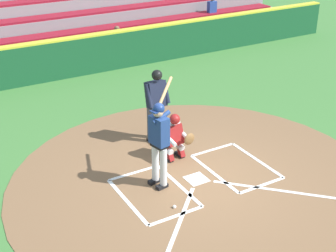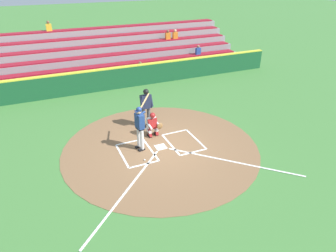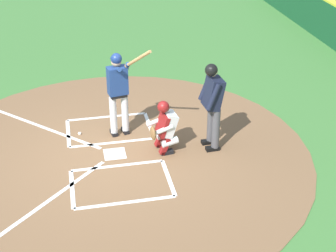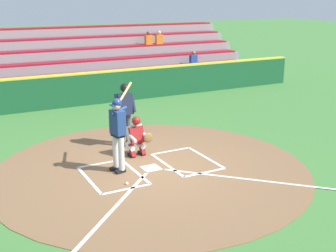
{
  "view_description": "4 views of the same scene",
  "coord_description": "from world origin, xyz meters",
  "px_view_note": "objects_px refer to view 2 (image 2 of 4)",
  "views": [
    {
      "loc": [
        4.97,
        7.32,
        5.57
      ],
      "look_at": [
        0.41,
        -0.51,
        1.16
      ],
      "focal_mm": 51.86,
      "sensor_mm": 36.0,
      "label": 1
    },
    {
      "loc": [
        4.05,
        9.88,
        6.58
      ],
      "look_at": [
        -0.17,
        0.37,
        1.13
      ],
      "focal_mm": 32.38,
      "sensor_mm": 36.0,
      "label": 2
    },
    {
      "loc": [
        -8.77,
        0.72,
        5.48
      ],
      "look_at": [
        -0.5,
        -1.01,
        0.82
      ],
      "focal_mm": 53.99,
      "sensor_mm": 36.0,
      "label": 3
    },
    {
      "loc": [
        4.51,
        9.46,
        4.22
      ],
      "look_at": [
        -0.54,
        -0.1,
        1.03
      ],
      "focal_mm": 47.07,
      "sensor_mm": 36.0,
      "label": 4
    }
  ],
  "objects_px": {
    "batter": "(140,125)",
    "catcher": "(153,124)",
    "plate_umpire": "(146,105)",
    "baseball": "(145,160)"
  },
  "relations": [
    {
      "from": "batter",
      "to": "catcher",
      "type": "xyz_separation_m",
      "value": [
        -0.85,
        -0.8,
        -0.51
      ]
    },
    {
      "from": "catcher",
      "to": "plate_umpire",
      "type": "bearing_deg",
      "value": -93.46
    },
    {
      "from": "baseball",
      "to": "catcher",
      "type": "bearing_deg",
      "value": -120.94
    },
    {
      "from": "batter",
      "to": "catcher",
      "type": "height_order",
      "value": "batter"
    },
    {
      "from": "batter",
      "to": "plate_umpire",
      "type": "height_order",
      "value": "batter"
    },
    {
      "from": "catcher",
      "to": "plate_umpire",
      "type": "relative_size",
      "value": 0.61
    },
    {
      "from": "batter",
      "to": "baseball",
      "type": "xyz_separation_m",
      "value": [
        0.16,
        0.88,
        -1.06
      ]
    },
    {
      "from": "batter",
      "to": "plate_umpire",
      "type": "relative_size",
      "value": 1.14
    },
    {
      "from": "batter",
      "to": "plate_umpire",
      "type": "xyz_separation_m",
      "value": [
        -0.9,
        -1.77,
        -0.02
      ]
    },
    {
      "from": "batter",
      "to": "catcher",
      "type": "relative_size",
      "value": 1.88
    }
  ]
}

